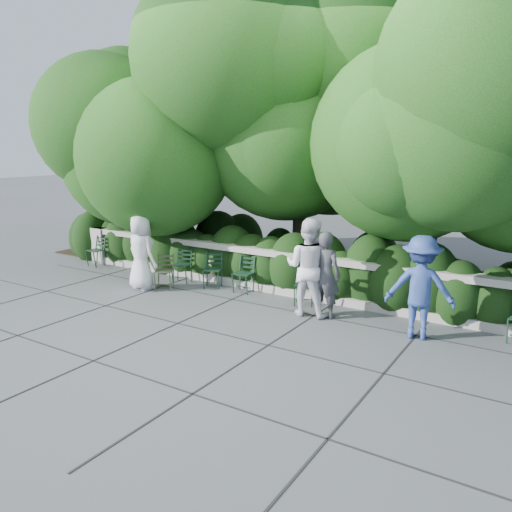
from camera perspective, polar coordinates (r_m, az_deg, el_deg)
The scene contains 14 objects.
ground at distance 10.12m, azimuth -3.05°, elevation -6.58°, with size 90.00×90.00×0.00m, color #4A4D51.
balustrade at distance 11.43m, azimuth 2.14°, elevation -1.78°, with size 12.00×0.44×1.00m.
shrub_hedge at distance 12.58m, azimuth 4.88°, elevation -2.78°, with size 15.00×2.60×1.70m, color black, non-canonical shape.
tree_canopy at distance 12.03m, azimuth 8.69°, elevation 15.49°, with size 15.04×6.52×6.78m.
chair_a at distance 14.64m, azimuth -18.21°, elevation -1.19°, with size 0.44×0.48×0.84m, color black, non-canonical shape.
chair_b at distance 11.41m, azimuth -1.80°, elevation -4.34°, with size 0.44×0.48×0.84m, color black, non-canonical shape.
chair_c at distance 12.37m, azimuth -8.70°, elevation -3.15°, with size 0.44×0.48×0.84m, color black, non-canonical shape.
chair_d at distance 11.80m, azimuth -5.11°, elevation -3.81°, with size 0.44×0.48×0.84m, color black, non-canonical shape.
chair_e at distance 10.56m, azimuth 5.40°, elevation -5.80°, with size 0.44×0.48×0.84m, color black, non-canonical shape.
chair_weathered at distance 11.81m, azimuth -10.56°, elevation -3.97°, with size 0.44×0.48×0.84m, color black, non-canonical shape.
person_businessman at distance 11.89m, azimuth -12.99°, elevation 0.41°, with size 0.86×0.56×1.76m, color silver.
person_woman_grey at distance 9.76m, azimuth 7.90°, elevation -2.13°, with size 0.63×0.41×1.72m, color #393A3E.
person_casual_man at distance 9.85m, azimuth 6.01°, elevation -1.28°, with size 0.94×0.74×1.94m, color white.
person_older_blue at distance 9.08m, azimuth 18.26°, elevation -3.43°, with size 1.18×0.68×1.82m, color navy.
Camera 1 is at (5.55, -7.79, 3.31)m, focal length 35.00 mm.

